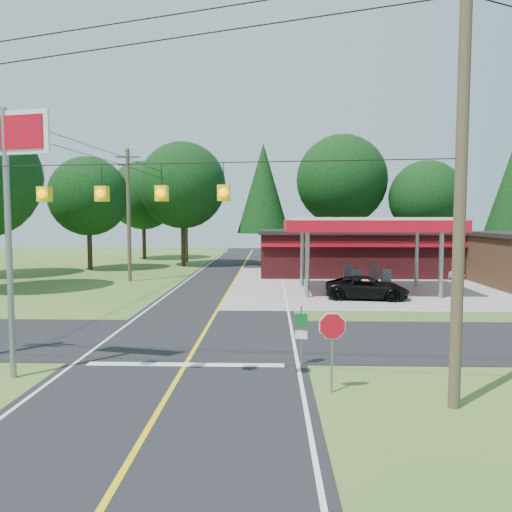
{
  "coord_description": "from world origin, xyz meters",
  "views": [
    {
      "loc": [
        2.81,
        -19.58,
        4.84
      ],
      "look_at": [
        2.0,
        7.0,
        2.8
      ],
      "focal_mm": 35.0,
      "sensor_mm": 36.0,
      "label": 1
    }
  ],
  "objects_px": {
    "big_stop_sign": "(6,174)",
    "octagonal_stop_sign": "(332,333)",
    "gas_canopy": "(367,227)",
    "sedan_car": "(446,270)",
    "suv_car": "(367,288)"
  },
  "relations": [
    {
      "from": "big_stop_sign",
      "to": "octagonal_stop_sign",
      "type": "bearing_deg",
      "value": -6.03
    },
    {
      "from": "octagonal_stop_sign",
      "to": "big_stop_sign",
      "type": "bearing_deg",
      "value": 173.97
    },
    {
      "from": "gas_canopy",
      "to": "sedan_car",
      "type": "relative_size",
      "value": 2.9
    },
    {
      "from": "sedan_car",
      "to": "big_stop_sign",
      "type": "relative_size",
      "value": 0.45
    },
    {
      "from": "suv_car",
      "to": "sedan_car",
      "type": "bearing_deg",
      "value": -30.16
    },
    {
      "from": "gas_canopy",
      "to": "big_stop_sign",
      "type": "bearing_deg",
      "value": -127.86
    },
    {
      "from": "suv_car",
      "to": "octagonal_stop_sign",
      "type": "height_order",
      "value": "octagonal_stop_sign"
    },
    {
      "from": "big_stop_sign",
      "to": "suv_car",
      "type": "bearing_deg",
      "value": 48.03
    },
    {
      "from": "sedan_car",
      "to": "octagonal_stop_sign",
      "type": "xyz_separation_m",
      "value": [
        -12.5,
        -27.01,
        1.06
      ]
    },
    {
      "from": "gas_canopy",
      "to": "octagonal_stop_sign",
      "type": "relative_size",
      "value": 4.67
    },
    {
      "from": "sedan_car",
      "to": "suv_car",
      "type": "bearing_deg",
      "value": -141.69
    },
    {
      "from": "sedan_car",
      "to": "octagonal_stop_sign",
      "type": "height_order",
      "value": "octagonal_stop_sign"
    },
    {
      "from": "sedan_car",
      "to": "big_stop_sign",
      "type": "height_order",
      "value": "big_stop_sign"
    },
    {
      "from": "suv_car",
      "to": "big_stop_sign",
      "type": "distance_m",
      "value": 20.91
    },
    {
      "from": "suv_car",
      "to": "big_stop_sign",
      "type": "xyz_separation_m",
      "value": [
        -13.5,
        -15.01,
        5.44
      ]
    }
  ]
}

